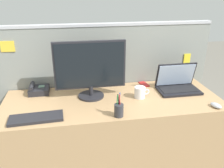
# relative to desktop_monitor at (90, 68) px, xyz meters

# --- Properties ---
(desk) EXTENTS (1.81, 0.69, 0.75)m
(desk) POSITION_rel_desktop_monitor_xyz_m (0.17, -0.10, -0.63)
(desk) COLOR tan
(desk) RESTS_ON ground_plane
(cubicle_divider) EXTENTS (2.02, 0.08, 1.32)m
(cubicle_divider) POSITION_rel_desktop_monitor_xyz_m (0.17, 0.29, -0.34)
(cubicle_divider) COLOR gray
(cubicle_divider) RESTS_ON ground_plane
(desktop_monitor) EXTENTS (0.59, 0.22, 0.48)m
(desktop_monitor) POSITION_rel_desktop_monitor_xyz_m (0.00, 0.00, 0.00)
(desktop_monitor) COLOR #232328
(desktop_monitor) RESTS_ON desk
(laptop) EXTENTS (0.36, 0.24, 0.24)m
(laptop) POSITION_rel_desktop_monitor_xyz_m (0.78, 0.00, -0.19)
(laptop) COLOR black
(laptop) RESTS_ON desk
(desk_phone) EXTENTS (0.17, 0.16, 0.09)m
(desk_phone) POSITION_rel_desktop_monitor_xyz_m (-0.45, 0.15, -0.23)
(desk_phone) COLOR #232328
(desk_phone) RESTS_ON desk
(keyboard_main) EXTENTS (0.38, 0.16, 0.02)m
(keyboard_main) POSITION_rel_desktop_monitor_xyz_m (-0.42, -0.32, -0.25)
(keyboard_main) COLOR #232328
(keyboard_main) RESTS_ON desk
(computer_mouse_right_hand) EXTENTS (0.08, 0.11, 0.03)m
(computer_mouse_right_hand) POSITION_rel_desktop_monitor_xyz_m (0.94, -0.37, -0.24)
(computer_mouse_right_hand) COLOR #B2B5BC
(computer_mouse_right_hand) RESTS_ON desk
(pen_cup) EXTENTS (0.07, 0.07, 0.18)m
(pen_cup) POSITION_rel_desktop_monitor_xyz_m (0.17, -0.37, -0.21)
(pen_cup) COLOR #333338
(pen_cup) RESTS_ON desk
(cell_phone_red_case) EXTENTS (0.08, 0.14, 0.01)m
(cell_phone_red_case) POSITION_rel_desktop_monitor_xyz_m (0.52, 0.17, -0.25)
(cell_phone_red_case) COLOR #B22323
(cell_phone_red_case) RESTS_ON desk
(coffee_mug) EXTENTS (0.13, 0.09, 0.10)m
(coffee_mug) POSITION_rel_desktop_monitor_xyz_m (0.41, -0.10, -0.21)
(coffee_mug) COLOR white
(coffee_mug) RESTS_ON desk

